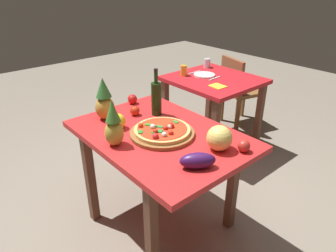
# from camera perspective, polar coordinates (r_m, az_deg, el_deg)

# --- Properties ---
(ground_plane) EXTENTS (10.00, 10.00, 0.00)m
(ground_plane) POSITION_cam_1_polar(r_m,az_deg,el_deg) (2.51, -1.33, -17.13)
(ground_plane) COLOR gray
(display_table) EXTENTS (1.19, 0.83, 0.78)m
(display_table) POSITION_cam_1_polar(r_m,az_deg,el_deg) (2.11, -1.52, -3.73)
(display_table) COLOR brown
(display_table) RESTS_ON ground_plane
(background_table) EXTENTS (0.85, 0.81, 0.78)m
(background_table) POSITION_cam_1_polar(r_m,az_deg,el_deg) (3.24, 8.36, 6.60)
(background_table) COLOR brown
(background_table) RESTS_ON ground_plane
(dining_chair) EXTENTS (0.49, 0.49, 0.85)m
(dining_chair) POSITION_cam_1_polar(r_m,az_deg,el_deg) (3.85, 12.75, 6.88)
(dining_chair) COLOR brown
(dining_chair) RESTS_ON ground_plane
(pizza_board) EXTENTS (0.42, 0.42, 0.02)m
(pizza_board) POSITION_cam_1_polar(r_m,az_deg,el_deg) (2.02, -1.07, -1.36)
(pizza_board) COLOR brown
(pizza_board) RESTS_ON display_table
(pizza) EXTENTS (0.37, 0.37, 0.06)m
(pizza) POSITION_cam_1_polar(r_m,az_deg,el_deg) (2.01, -1.12, -0.72)
(pizza) COLOR #E4AA5D
(pizza) RESTS_ON pizza_board
(wine_bottle) EXTENTS (0.08, 0.08, 0.35)m
(wine_bottle) POSITION_cam_1_polar(r_m,az_deg,el_deg) (2.27, -2.17, 5.22)
(wine_bottle) COLOR black
(wine_bottle) RESTS_ON display_table
(pineapple_left) EXTENTS (0.14, 0.14, 0.31)m
(pineapple_left) POSITION_cam_1_polar(r_m,az_deg,el_deg) (2.25, -11.67, 4.56)
(pineapple_left) COLOR #AF8833
(pineapple_left) RESTS_ON display_table
(pineapple_right) EXTENTS (0.12, 0.12, 0.30)m
(pineapple_right) POSITION_cam_1_polar(r_m,az_deg,el_deg) (1.88, -10.01, 0.08)
(pineapple_right) COLOR #AE9835
(pineapple_right) RESTS_ON display_table
(melon) EXTENTS (0.15, 0.15, 0.15)m
(melon) POSITION_cam_1_polar(r_m,az_deg,el_deg) (1.86, 9.46, -2.20)
(melon) COLOR #EBCB61
(melon) RESTS_ON display_table
(bell_pepper) EXTENTS (0.10, 0.10, 0.11)m
(bell_pepper) POSITION_cam_1_polar(r_m,az_deg,el_deg) (2.12, -9.21, 0.83)
(bell_pepper) COLOR yellow
(bell_pepper) RESTS_ON display_table
(eggplant) EXTENTS (0.19, 0.22, 0.09)m
(eggplant) POSITION_cam_1_polar(r_m,az_deg,el_deg) (1.69, 5.49, -6.36)
(eggplant) COLOR #3B154E
(eggplant) RESTS_ON display_table
(tomato_near_board) EXTENTS (0.08, 0.08, 0.08)m
(tomato_near_board) POSITION_cam_1_polar(r_m,az_deg,el_deg) (1.88, 13.83, -3.57)
(tomato_near_board) COLOR red
(tomato_near_board) RESTS_ON display_table
(tomato_by_bottle) EXTENTS (0.08, 0.08, 0.08)m
(tomato_by_bottle) POSITION_cam_1_polar(r_m,az_deg,el_deg) (2.52, -6.59, 4.94)
(tomato_by_bottle) COLOR red
(tomato_by_bottle) RESTS_ON display_table
(tomato_beside_pepper) EXTENTS (0.07, 0.07, 0.07)m
(tomato_beside_pepper) POSITION_cam_1_polar(r_m,az_deg,el_deg) (2.31, -6.13, 2.83)
(tomato_beside_pepper) COLOR red
(tomato_beside_pepper) RESTS_ON display_table
(drinking_glass_juice) EXTENTS (0.07, 0.07, 0.11)m
(drinking_glass_juice) POSITION_cam_1_polar(r_m,az_deg,el_deg) (3.23, 2.92, 10.21)
(drinking_glass_juice) COLOR gold
(drinking_glass_juice) RESTS_ON background_table
(drinking_glass_water) EXTENTS (0.07, 0.07, 0.10)m
(drinking_glass_water) POSITION_cam_1_polar(r_m,az_deg,el_deg) (3.55, 7.20, 11.46)
(drinking_glass_water) COLOR silver
(drinking_glass_water) RESTS_ON background_table
(dinner_plate) EXTENTS (0.22, 0.22, 0.02)m
(dinner_plate) POSITION_cam_1_polar(r_m,az_deg,el_deg) (3.25, 6.73, 9.36)
(dinner_plate) COLOR white
(dinner_plate) RESTS_ON background_table
(fork_utensil) EXTENTS (0.03, 0.18, 0.01)m
(fork_utensil) POSITION_cam_1_polar(r_m,az_deg,el_deg) (3.35, 4.95, 9.85)
(fork_utensil) COLOR silver
(fork_utensil) RESTS_ON background_table
(knife_utensil) EXTENTS (0.03, 0.18, 0.01)m
(knife_utensil) POSITION_cam_1_polar(r_m,az_deg,el_deg) (3.17, 8.59, 8.68)
(knife_utensil) COLOR silver
(knife_utensil) RESTS_ON background_table
(napkin_folded) EXTENTS (0.15, 0.13, 0.01)m
(napkin_folded) POSITION_cam_1_polar(r_m,az_deg,el_deg) (2.95, 9.15, 7.28)
(napkin_folded) COLOR yellow
(napkin_folded) RESTS_ON background_table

